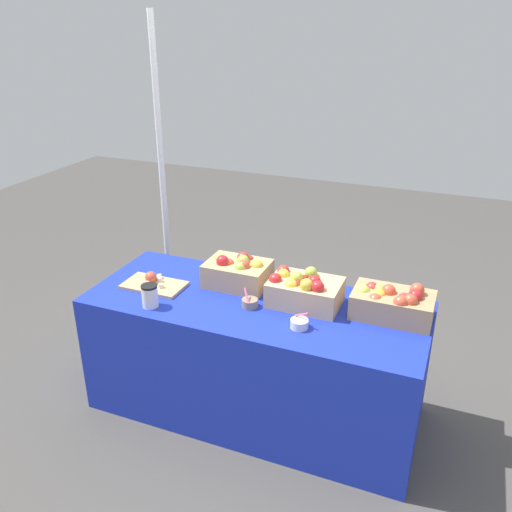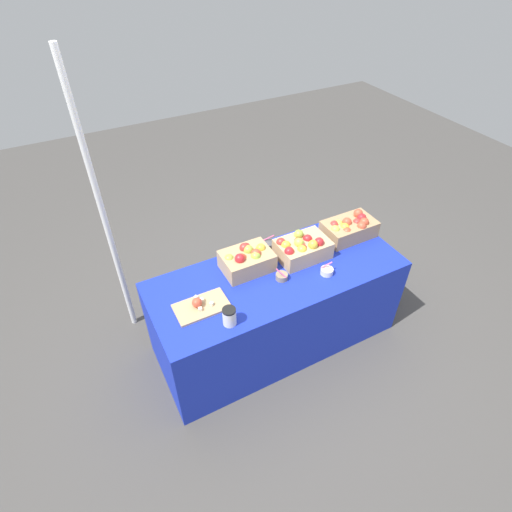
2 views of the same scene
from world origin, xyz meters
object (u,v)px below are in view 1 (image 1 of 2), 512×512
apple_crate_right (238,272)px  tent_pole (163,182)px  apple_crate_left (392,303)px  coffee_cup (150,296)px  cutting_board_front (154,283)px  sample_bowl_near (250,303)px  sample_bowl_far (299,324)px  sample_bowl_mid (287,278)px  apple_crate_middle (303,290)px

apple_crate_right → tent_pole: (-0.83, 0.58, 0.30)m
apple_crate_left → tent_pole: 1.86m
coffee_cup → apple_crate_right: bearing=51.1°
cutting_board_front → sample_bowl_near: sample_bowl_near is taller
sample_bowl_near → tent_pole: tent_pole is taller
tent_pole → sample_bowl_far: bearing=-34.3°
sample_bowl_near → coffee_cup: 0.55m
sample_bowl_far → coffee_cup: 0.83m
coffee_cup → tent_pole: bearing=116.5°
cutting_board_front → sample_bowl_mid: 0.79m
apple_crate_left → cutting_board_front: size_ratio=1.16×
cutting_board_front → sample_bowl_mid: bearing=26.0°
cutting_board_front → sample_bowl_far: sample_bowl_far is taller
sample_bowl_near → tent_pole: 1.33m
apple_crate_left → sample_bowl_far: 0.51m
tent_pole → apple_crate_middle: bearing=-27.3°
apple_crate_middle → cutting_board_front: (-0.88, -0.13, -0.07)m
cutting_board_front → coffee_cup: size_ratio=2.78×
apple_crate_right → tent_pole: 1.05m
sample_bowl_near → apple_crate_right: bearing=127.4°
apple_crate_middle → tent_pole: 1.45m
apple_crate_middle → sample_bowl_near: bearing=-151.1°
sample_bowl_far → tent_pole: (-1.32, 0.90, 0.36)m
apple_crate_left → sample_bowl_far: bearing=-145.1°
coffee_cup → sample_bowl_mid: bearing=43.1°
apple_crate_right → sample_bowl_near: apple_crate_right is taller
apple_crate_middle → sample_bowl_near: apple_crate_middle is taller
apple_crate_right → cutting_board_front: 0.50m
coffee_cup → sample_bowl_near: bearing=21.6°
sample_bowl_near → cutting_board_front: bearing=178.8°
sample_bowl_near → sample_bowl_far: sample_bowl_near is taller
apple_crate_left → apple_crate_right: bearing=177.7°
apple_crate_left → sample_bowl_near: size_ratio=4.07×
apple_crate_middle → apple_crate_right: bearing=169.9°
apple_crate_right → cutting_board_front: bearing=-155.4°
sample_bowl_near → sample_bowl_far: 0.34m
apple_crate_right → sample_bowl_mid: (0.26, 0.14, -0.06)m
cutting_board_front → tent_pole: size_ratio=0.16×
apple_crate_right → sample_bowl_far: (0.49, -0.32, -0.06)m
apple_crate_left → tent_pole: (-1.73, 0.61, 0.30)m
sample_bowl_mid → coffee_cup: 0.82m
coffee_cup → tent_pole: size_ratio=0.06×
sample_bowl_near → sample_bowl_mid: bearing=75.7°
apple_crate_middle → cutting_board_front: apple_crate_middle is taller
sample_bowl_near → coffee_cup: size_ratio=0.79×
apple_crate_right → sample_bowl_near: (0.17, -0.22, -0.06)m
apple_crate_middle → coffee_cup: bearing=-155.8°
apple_crate_left → sample_bowl_far: apple_crate_left is taller
sample_bowl_far → tent_pole: tent_pole is taller
coffee_cup → apple_crate_left: bearing=17.2°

